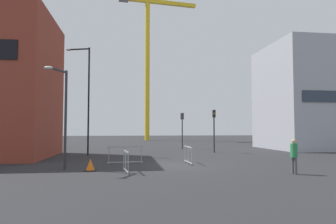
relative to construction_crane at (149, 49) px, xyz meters
name	(u,v)px	position (x,y,z in m)	size (l,w,h in m)	color
ground	(178,165)	(-1.03, -40.12, -17.53)	(160.00, 160.00, 0.00)	#28282B
office_block	(314,97)	(16.34, -27.27, -11.87)	(10.27, 9.66, 11.31)	#A8AAB2
construction_crane	(149,49)	(0.00, 0.00, 0.00)	(15.37, 2.92, 27.61)	yellow
streetlamp_tall	(86,92)	(-7.51, -32.38, -12.29)	(2.06, 0.72, 9.01)	black
streetlamp_short	(63,108)	(-7.57, -41.47, -14.23)	(0.91, 1.53, 5.39)	#2D2D30
traffic_light_crosswalk	(182,125)	(1.89, -25.51, -14.89)	(0.37, 0.37, 3.91)	#2D2D30
traffic_light_corner	(214,124)	(3.93, -30.79, -14.87)	(0.24, 0.37, 3.95)	#232326
pedestrian_walking	(294,154)	(3.89, -44.58, -16.54)	(0.34, 0.34, 1.70)	#4C4C51
safety_barrier_rear	(188,155)	(-0.29, -39.46, -16.96)	(0.09, 2.14, 1.08)	#9EA0A5
safety_barrier_front	(125,155)	(-4.22, -38.98, -16.96)	(2.25, 0.32, 1.08)	gray
safety_barrier_right_run	(126,161)	(-4.18, -42.80, -16.97)	(0.30, 1.84, 1.08)	#9EA0A5
traffic_cone_on_verge	(90,165)	(-6.03, -41.95, -17.24)	(0.61, 0.61, 0.62)	black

